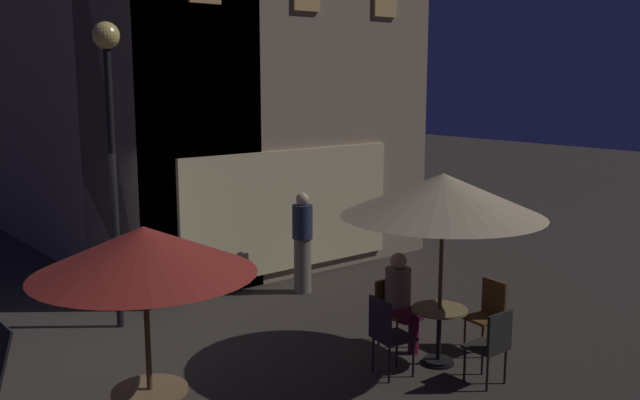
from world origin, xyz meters
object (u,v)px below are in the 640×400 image
at_px(patron_seated_0, 400,295).
at_px(cafe_chair_0, 492,342).
at_px(patron_standing_2, 303,242).
at_px(cafe_chair_3, 387,330).
at_px(patio_umbrella_0, 443,195).
at_px(street_lamp_near_corner, 110,106).
at_px(patio_umbrella_1, 144,252).
at_px(cafe_chair_1, 489,310).
at_px(cafe_table_0, 439,325).
at_px(cafe_chair_2, 393,306).

bearing_deg(patron_seated_0, cafe_chair_0, 0.14).
relative_size(cafe_chair_0, patron_standing_2, 0.54).
distance_m(cafe_chair_3, patron_seated_0, 0.96).
height_order(patio_umbrella_0, patron_standing_2, patio_umbrella_0).
relative_size(street_lamp_near_corner, patio_umbrella_1, 1.88).
bearing_deg(cafe_chair_1, patron_standing_2, -77.92).
bearing_deg(cafe_chair_1, cafe_chair_3, -1.72).
xyz_separation_m(street_lamp_near_corner, cafe_table_0, (2.51, -3.79, -2.64)).
bearing_deg(cafe_chair_2, cafe_chair_1, 43.20).
bearing_deg(patron_standing_2, patron_seated_0, 29.98).
relative_size(cafe_table_0, patron_seated_0, 0.56).
relative_size(street_lamp_near_corner, patio_umbrella_0, 1.73).
bearing_deg(cafe_table_0, patio_umbrella_1, 179.56).
distance_m(cafe_chair_2, patron_standing_2, 2.68).
distance_m(cafe_chair_3, patron_standing_2, 3.55).
relative_size(street_lamp_near_corner, cafe_chair_2, 4.81).
bearing_deg(cafe_chair_0, patron_standing_2, -6.74).
bearing_deg(cafe_chair_0, street_lamp_near_corner, 29.09).
height_order(street_lamp_near_corner, cafe_table_0, street_lamp_near_corner).
distance_m(cafe_chair_0, cafe_chair_1, 1.11).
height_order(patio_umbrella_0, cafe_chair_1, patio_umbrella_0).
distance_m(patio_umbrella_0, patron_seated_0, 1.57).
distance_m(patio_umbrella_1, cafe_chair_1, 4.94).
bearing_deg(cafe_chair_2, patio_umbrella_1, -77.71).
xyz_separation_m(cafe_chair_1, patron_seated_0, (-0.84, 0.78, 0.18)).
height_order(patio_umbrella_0, patron_seated_0, patio_umbrella_0).
bearing_deg(cafe_chair_0, patio_umbrella_1, 78.19).
distance_m(patio_umbrella_1, patron_seated_0, 4.13).
xyz_separation_m(patio_umbrella_1, cafe_chair_0, (3.85, -0.84, -1.51)).
distance_m(cafe_chair_0, cafe_chair_3, 1.22).
height_order(street_lamp_near_corner, cafe_chair_3, street_lamp_near_corner).
relative_size(street_lamp_near_corner, cafe_chair_3, 4.41).
bearing_deg(patron_standing_2, patio_umbrella_1, -11.46).
xyz_separation_m(cafe_chair_0, cafe_chair_3, (-0.76, 0.95, 0.04)).
height_order(street_lamp_near_corner, cafe_chair_1, street_lamp_near_corner).
distance_m(cafe_chair_2, cafe_chair_3, 1.03).
relative_size(patron_seated_0, patron_standing_2, 0.76).
bearing_deg(patio_umbrella_1, cafe_chair_1, -1.61).
relative_size(cafe_chair_2, patron_seated_0, 0.69).
height_order(street_lamp_near_corner, patio_umbrella_0, street_lamp_near_corner).
distance_m(patio_umbrella_0, patio_umbrella_1, 3.85).
bearing_deg(patron_seated_0, patio_umbrella_0, -0.00).
xyz_separation_m(patio_umbrella_0, patio_umbrella_1, (-3.85, 0.03, -0.09)).
xyz_separation_m(cafe_chair_1, patron_standing_2, (-0.32, 3.53, 0.30)).
xyz_separation_m(cafe_table_0, patio_umbrella_0, (-0.00, 0.00, 1.62)).
bearing_deg(patio_umbrella_0, cafe_chair_0, -90.50).
distance_m(cafe_chair_1, patron_seated_0, 1.16).
distance_m(street_lamp_near_corner, patron_seated_0, 4.68).
bearing_deg(patron_seated_0, patron_standing_2, 170.01).
xyz_separation_m(cafe_chair_0, cafe_chair_1, (0.86, 0.71, 0.01)).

